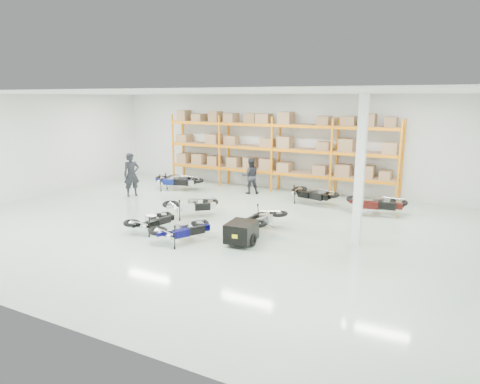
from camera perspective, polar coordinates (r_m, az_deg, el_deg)
The scene contains 14 objects.
room at distance 14.55m, azimuth -5.20°, elevation 4.11°, with size 18.00×18.00×18.00m.
pallet_rack at distance 20.23m, azimuth 4.77°, elevation 6.51°, with size 11.28×0.98×3.62m.
structural_column at distance 13.03m, azimuth 15.70°, elevation 2.71°, with size 0.25×0.25×4.50m, color white.
moto_blue_centre at distance 13.22m, azimuth -7.69°, elevation -4.48°, with size 0.77×1.72×1.05m, color #080644, non-canonical shape.
moto_silver_left at distance 16.00m, azimuth -6.48°, elevation -1.33°, with size 0.81×1.82×1.11m, color silver, non-canonical shape.
moto_black_far_left at distance 14.43m, azimuth -11.67°, elevation -3.34°, with size 0.70×1.58×0.97m, color black, non-canonical shape.
moto_touring_right at distance 14.25m, azimuth 3.15°, elevation -3.11°, with size 0.77×1.74×1.06m, color black, non-canonical shape.
trailer at distance 12.91m, azimuth 0.19°, elevation -5.34°, with size 0.88×1.67×0.69m.
moto_back_a at distance 20.71m, azimuth -8.63°, elevation 1.88°, with size 0.85×1.92×1.17m, color navy, non-canonical shape.
moto_back_b at distance 20.81m, azimuth -7.77°, elevation 1.93°, with size 0.84×1.89×1.15m, color #B6BBC1, non-canonical shape.
moto_back_c at distance 18.00m, azimuth 9.59°, elevation 0.20°, with size 0.84×1.88×1.15m, color black, non-canonical shape.
moto_back_d at distance 16.91m, azimuth 17.75°, elevation -0.98°, with size 0.86×1.93×1.18m, color #3E0E0C, non-canonical shape.
person_left at distance 19.76m, azimuth -14.26°, elevation 2.26°, with size 0.71×0.47×1.95m, color black.
person_back at distance 19.65m, azimuth 1.39°, elevation 2.16°, with size 0.80×0.63×1.65m, color #212229.
Camera 1 is at (7.81, -12.09, 4.37)m, focal length 32.00 mm.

